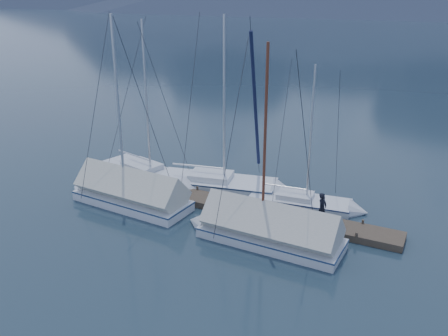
{
  "coord_description": "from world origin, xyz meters",
  "views": [
    {
      "loc": [
        10.08,
        -18.17,
        10.72
      ],
      "look_at": [
        0.0,
        2.0,
        2.2
      ],
      "focal_mm": 38.0,
      "sensor_mm": 36.0,
      "label": 1
    }
  ],
  "objects_px": {
    "sailboat_open_right": "(314,205)",
    "sailboat_covered_far": "(123,194)",
    "sailboat_open_mid": "(234,186)",
    "sailboat_covered_near": "(259,230)",
    "person": "(322,208)",
    "sailboat_open_left": "(157,178)"
  },
  "relations": [
    {
      "from": "sailboat_open_mid",
      "to": "sailboat_open_right",
      "type": "bearing_deg",
      "value": -3.29
    },
    {
      "from": "sailboat_open_mid",
      "to": "sailboat_covered_far",
      "type": "relative_size",
      "value": 0.99
    },
    {
      "from": "sailboat_open_mid",
      "to": "sailboat_covered_far",
      "type": "height_order",
      "value": "sailboat_covered_far"
    },
    {
      "from": "sailboat_open_mid",
      "to": "person",
      "type": "xyz_separation_m",
      "value": [
        5.81,
        -2.57,
        0.92
      ]
    },
    {
      "from": "sailboat_open_right",
      "to": "person",
      "type": "bearing_deg",
      "value": -66.96
    },
    {
      "from": "sailboat_open_left",
      "to": "sailboat_covered_far",
      "type": "bearing_deg",
      "value": -87.39
    },
    {
      "from": "sailboat_open_left",
      "to": "sailboat_open_mid",
      "type": "relative_size",
      "value": 0.97
    },
    {
      "from": "sailboat_open_left",
      "to": "sailboat_covered_near",
      "type": "xyz_separation_m",
      "value": [
        8.18,
        -3.84,
        0.31
      ]
    },
    {
      "from": "sailboat_covered_far",
      "to": "sailboat_open_right",
      "type": "bearing_deg",
      "value": 23.37
    },
    {
      "from": "sailboat_covered_near",
      "to": "sailboat_open_right",
      "type": "bearing_deg",
      "value": 73.97
    },
    {
      "from": "sailboat_covered_near",
      "to": "person",
      "type": "xyz_separation_m",
      "value": [
        2.27,
        2.21,
        0.62
      ]
    },
    {
      "from": "sailboat_open_right",
      "to": "person",
      "type": "xyz_separation_m",
      "value": [
        0.98,
        -2.29,
        0.96
      ]
    },
    {
      "from": "sailboat_covered_near",
      "to": "sailboat_covered_far",
      "type": "height_order",
      "value": "sailboat_covered_far"
    },
    {
      "from": "sailboat_covered_near",
      "to": "person",
      "type": "relative_size",
      "value": 6.38
    },
    {
      "from": "sailboat_covered_far",
      "to": "person",
      "type": "xyz_separation_m",
      "value": [
        10.29,
        1.73,
        0.59
      ]
    },
    {
      "from": "sailboat_covered_near",
      "to": "sailboat_covered_far",
      "type": "bearing_deg",
      "value": 176.62
    },
    {
      "from": "person",
      "to": "sailboat_covered_far",
      "type": "bearing_deg",
      "value": 113.36
    },
    {
      "from": "sailboat_open_mid",
      "to": "sailboat_covered_far",
      "type": "bearing_deg",
      "value": -136.14
    },
    {
      "from": "sailboat_open_left",
      "to": "sailboat_open_mid",
      "type": "bearing_deg",
      "value": 11.4
    },
    {
      "from": "sailboat_open_mid",
      "to": "sailboat_open_right",
      "type": "xyz_separation_m",
      "value": [
        4.84,
        -0.28,
        -0.04
      ]
    },
    {
      "from": "sailboat_open_right",
      "to": "sailboat_covered_far",
      "type": "bearing_deg",
      "value": -156.63
    },
    {
      "from": "sailboat_open_left",
      "to": "sailboat_covered_far",
      "type": "xyz_separation_m",
      "value": [
        0.15,
        -3.37,
        0.34
      ]
    }
  ]
}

